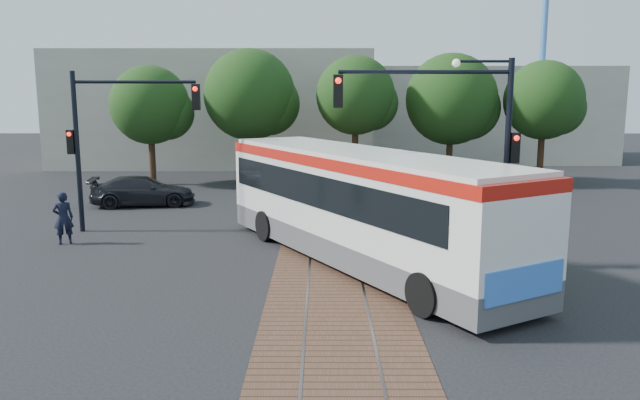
{
  "coord_description": "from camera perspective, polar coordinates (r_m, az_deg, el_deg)",
  "views": [
    {
      "loc": [
        -0.37,
        -19.17,
        5.27
      ],
      "look_at": [
        -0.44,
        1.79,
        1.6
      ],
      "focal_mm": 35.0,
      "sensor_mm": 36.0,
      "label": 1
    }
  ],
  "objects": [
    {
      "name": "officer",
      "position": [
        23.42,
        -22.42,
        -1.53
      ],
      "size": [
        0.79,
        0.68,
        1.84
      ],
      "primitive_type": "imported",
      "rotation": [
        0.0,
        0.0,
        3.58
      ],
      "color": "black",
      "rests_on": "ground"
    },
    {
      "name": "crane",
      "position": [
        56.53,
        19.85,
        15.06
      ],
      "size": [
        8.0,
        0.5,
        18.0
      ],
      "color": "#3F72B2",
      "rests_on": "ground"
    },
    {
      "name": "signal_pole_left",
      "position": [
        24.55,
        -18.95,
        6.12
      ],
      "size": [
        4.99,
        0.34,
        6.0
      ],
      "color": "black",
      "rests_on": "ground"
    },
    {
      "name": "parked_car",
      "position": [
        30.13,
        -15.89,
        0.8
      ],
      "size": [
        4.97,
        2.65,
        1.37
      ],
      "primitive_type": "imported",
      "rotation": [
        0.0,
        0.0,
        1.73
      ],
      "color": "black",
      "rests_on": "ground"
    },
    {
      "name": "ground",
      "position": [
        19.88,
        1.24,
        -5.44
      ],
      "size": [
        120.0,
        120.0,
        0.0
      ],
      "primitive_type": "plane",
      "color": "black",
      "rests_on": "ground"
    },
    {
      "name": "city_bus",
      "position": [
        19.12,
        3.61,
        -0.11
      ],
      "size": [
        8.94,
        12.62,
        3.49
      ],
      "rotation": [
        0.0,
        0.0,
        0.53
      ],
      "color": "#4B4B4E",
      "rests_on": "ground"
    },
    {
      "name": "traffic_island",
      "position": [
        19.63,
        15.57,
        -5.02
      ],
      "size": [
        2.2,
        5.2,
        1.13
      ],
      "color": "gray",
      "rests_on": "ground"
    },
    {
      "name": "trackbed",
      "position": [
        23.76,
        1.07,
        -2.87
      ],
      "size": [
        3.6,
        40.0,
        0.02
      ],
      "color": "brown",
      "rests_on": "ground"
    },
    {
      "name": "tree_row",
      "position": [
        35.62,
        2.76,
        9.24
      ],
      "size": [
        26.4,
        5.6,
        7.67
      ],
      "color": "#382314",
      "rests_on": "ground"
    },
    {
      "name": "warehouses",
      "position": [
        47.94,
        -0.01,
        8.19
      ],
      "size": [
        40.0,
        13.0,
        8.0
      ],
      "color": "#ADA899",
      "rests_on": "ground"
    },
    {
      "name": "signal_pole_main",
      "position": [
        18.87,
        13.22,
        6.29
      ],
      "size": [
        5.49,
        0.46,
        6.0
      ],
      "color": "black",
      "rests_on": "ground"
    }
  ]
}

